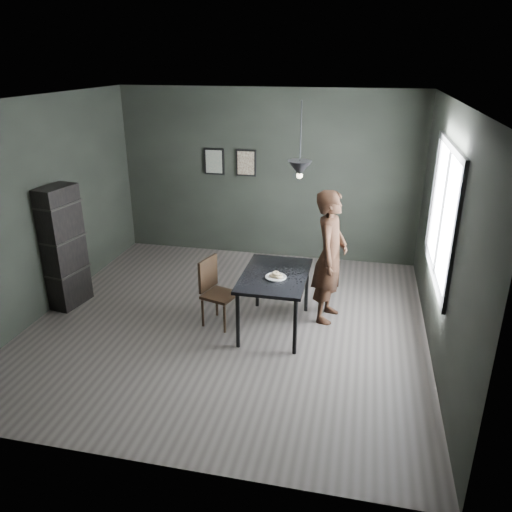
% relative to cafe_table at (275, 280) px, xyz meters
% --- Properties ---
extents(ground, '(5.00, 5.00, 0.00)m').
position_rel_cafe_table_xyz_m(ground, '(-0.60, 0.00, -0.67)').
color(ground, '#35312E').
rests_on(ground, ground).
extents(back_wall, '(5.00, 0.10, 2.80)m').
position_rel_cafe_table_xyz_m(back_wall, '(-0.60, 2.50, 0.73)').
color(back_wall, black).
rests_on(back_wall, ground).
extents(ceiling, '(5.00, 5.00, 0.02)m').
position_rel_cafe_table_xyz_m(ceiling, '(-0.60, 0.00, 2.13)').
color(ceiling, silver).
rests_on(ceiling, ground).
extents(window_assembly, '(0.04, 1.96, 1.56)m').
position_rel_cafe_table_xyz_m(window_assembly, '(1.87, 0.20, 0.93)').
color(window_assembly, white).
rests_on(window_assembly, ground).
extents(cafe_table, '(0.80, 1.20, 0.75)m').
position_rel_cafe_table_xyz_m(cafe_table, '(0.00, 0.00, 0.00)').
color(cafe_table, black).
rests_on(cafe_table, ground).
extents(white_plate, '(0.23, 0.23, 0.01)m').
position_rel_cafe_table_xyz_m(white_plate, '(0.03, -0.11, 0.08)').
color(white_plate, white).
rests_on(white_plate, cafe_table).
extents(donut_pile, '(0.17, 0.12, 0.07)m').
position_rel_cafe_table_xyz_m(donut_pile, '(0.03, -0.11, 0.12)').
color(donut_pile, beige).
rests_on(donut_pile, white_plate).
extents(woman, '(0.52, 0.70, 1.74)m').
position_rel_cafe_table_xyz_m(woman, '(0.63, 0.42, 0.20)').
color(woman, black).
rests_on(woman, ground).
extents(wood_chair, '(0.48, 0.48, 0.89)m').
position_rel_cafe_table_xyz_m(wood_chair, '(-0.77, -0.03, -0.17)').
color(wood_chair, black).
rests_on(wood_chair, ground).
extents(shelf_unit, '(0.40, 0.60, 1.68)m').
position_rel_cafe_table_xyz_m(shelf_unit, '(-2.92, 0.06, 0.17)').
color(shelf_unit, black).
rests_on(shelf_unit, ground).
extents(pendant_lamp, '(0.28, 0.28, 0.86)m').
position_rel_cafe_table_xyz_m(pendant_lamp, '(0.25, 0.10, 1.38)').
color(pendant_lamp, black).
rests_on(pendant_lamp, ground).
extents(framed_print_left, '(0.34, 0.04, 0.44)m').
position_rel_cafe_table_xyz_m(framed_print_left, '(-1.50, 2.47, 0.93)').
color(framed_print_left, black).
rests_on(framed_print_left, ground).
extents(framed_print_right, '(0.34, 0.04, 0.44)m').
position_rel_cafe_table_xyz_m(framed_print_right, '(-0.95, 2.47, 0.93)').
color(framed_print_right, black).
rests_on(framed_print_right, ground).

